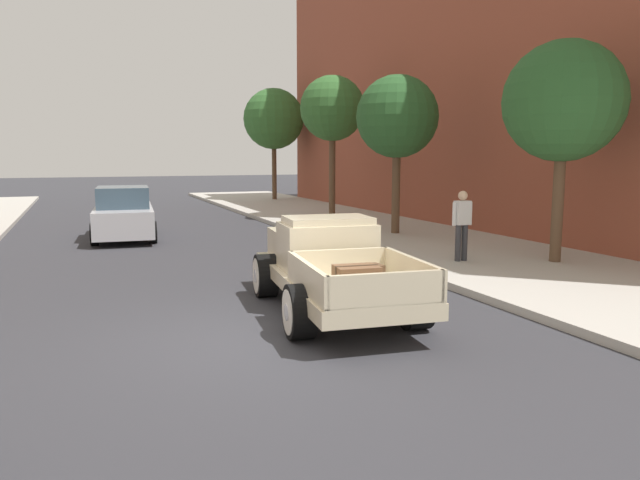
{
  "coord_description": "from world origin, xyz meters",
  "views": [
    {
      "loc": [
        -2.11,
        -8.1,
        2.62
      ],
      "look_at": [
        2.12,
        2.51,
        1.0
      ],
      "focal_mm": 33.66,
      "sensor_mm": 36.0,
      "label": 1
    }
  ],
  "objects_px": {
    "street_tree_third": "(332,109)",
    "pedestrian_sidewalk_right": "(462,221)",
    "hotrod_truck_cream": "(328,265)",
    "car_background_silver": "(124,215)",
    "street_tree_second": "(397,117)",
    "street_tree_farthest": "(274,119)",
    "street_tree_nearest": "(563,102)"
  },
  "relations": [
    {
      "from": "street_tree_nearest",
      "to": "street_tree_farthest",
      "type": "distance_m",
      "value": 21.76
    },
    {
      "from": "street_tree_third",
      "to": "pedestrian_sidewalk_right",
      "type": "bearing_deg",
      "value": -96.5
    },
    {
      "from": "street_tree_nearest",
      "to": "street_tree_third",
      "type": "height_order",
      "value": "street_tree_third"
    },
    {
      "from": "street_tree_nearest",
      "to": "street_tree_farthest",
      "type": "bearing_deg",
      "value": 90.11
    },
    {
      "from": "street_tree_nearest",
      "to": "car_background_silver",
      "type": "bearing_deg",
      "value": 135.5
    },
    {
      "from": "pedestrian_sidewalk_right",
      "to": "street_tree_nearest",
      "type": "bearing_deg",
      "value": -23.58
    },
    {
      "from": "pedestrian_sidewalk_right",
      "to": "street_tree_third",
      "type": "bearing_deg",
      "value": 83.5
    },
    {
      "from": "car_background_silver",
      "to": "street_tree_second",
      "type": "height_order",
      "value": "street_tree_second"
    },
    {
      "from": "street_tree_farthest",
      "to": "hotrod_truck_cream",
      "type": "bearing_deg",
      "value": -105.24
    },
    {
      "from": "street_tree_third",
      "to": "street_tree_farthest",
      "type": "xyz_separation_m",
      "value": [
        0.75,
        10.17,
        0.18
      ]
    },
    {
      "from": "car_background_silver",
      "to": "street_tree_farthest",
      "type": "relative_size",
      "value": 0.72
    },
    {
      "from": "hotrod_truck_cream",
      "to": "street_tree_third",
      "type": "distance_m",
      "value": 14.66
    },
    {
      "from": "street_tree_second",
      "to": "street_tree_third",
      "type": "bearing_deg",
      "value": 88.33
    },
    {
      "from": "street_tree_third",
      "to": "car_background_silver",
      "type": "bearing_deg",
      "value": -161.92
    },
    {
      "from": "pedestrian_sidewalk_right",
      "to": "street_tree_third",
      "type": "height_order",
      "value": "street_tree_third"
    },
    {
      "from": "hotrod_truck_cream",
      "to": "street_tree_nearest",
      "type": "xyz_separation_m",
      "value": [
        6.37,
        1.47,
        3.06
      ]
    },
    {
      "from": "car_background_silver",
      "to": "street_tree_second",
      "type": "xyz_separation_m",
      "value": [
        8.09,
        -2.9,
        3.03
      ]
    },
    {
      "from": "pedestrian_sidewalk_right",
      "to": "street_tree_farthest",
      "type": "bearing_deg",
      "value": 84.62
    },
    {
      "from": "street_tree_farthest",
      "to": "street_tree_nearest",
      "type": "bearing_deg",
      "value": -89.89
    },
    {
      "from": "car_background_silver",
      "to": "pedestrian_sidewalk_right",
      "type": "xyz_separation_m",
      "value": [
        7.03,
        -8.01,
        0.32
      ]
    },
    {
      "from": "pedestrian_sidewalk_right",
      "to": "street_tree_nearest",
      "type": "height_order",
      "value": "street_tree_nearest"
    },
    {
      "from": "car_background_silver",
      "to": "street_tree_nearest",
      "type": "relative_size",
      "value": 0.87
    },
    {
      "from": "street_tree_nearest",
      "to": "street_tree_farthest",
      "type": "relative_size",
      "value": 0.82
    },
    {
      "from": "car_background_silver",
      "to": "street_tree_farthest",
      "type": "distance_m",
      "value": 16.16
    },
    {
      "from": "hotrod_truck_cream",
      "to": "street_tree_second",
      "type": "height_order",
      "value": "street_tree_second"
    },
    {
      "from": "hotrod_truck_cream",
      "to": "pedestrian_sidewalk_right",
      "type": "height_order",
      "value": "pedestrian_sidewalk_right"
    },
    {
      "from": "car_background_silver",
      "to": "street_tree_third",
      "type": "relative_size",
      "value": 0.79
    },
    {
      "from": "pedestrian_sidewalk_right",
      "to": "hotrod_truck_cream",
      "type": "bearing_deg",
      "value": -151.7
    },
    {
      "from": "car_background_silver",
      "to": "street_tree_nearest",
      "type": "bearing_deg",
      "value": -44.5
    },
    {
      "from": "hotrod_truck_cream",
      "to": "street_tree_third",
      "type": "xyz_separation_m",
      "value": [
        5.58,
        13.05,
        3.68
      ]
    },
    {
      "from": "pedestrian_sidewalk_right",
      "to": "street_tree_second",
      "type": "height_order",
      "value": "street_tree_second"
    },
    {
      "from": "street_tree_second",
      "to": "street_tree_farthest",
      "type": "distance_m",
      "value": 15.81
    }
  ]
}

